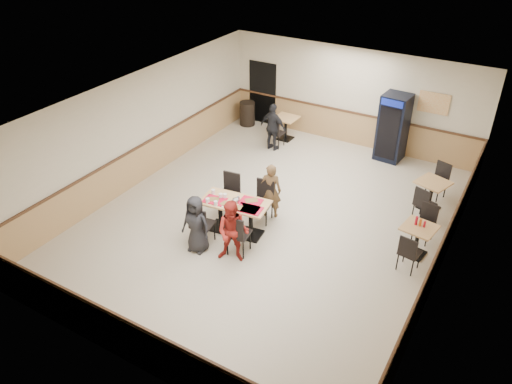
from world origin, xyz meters
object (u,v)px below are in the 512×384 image
Objects in this scene: diner_woman_right at (233,232)px; lone_diner at (273,127)px; diner_woman_left at (196,224)px; back_table at (286,125)px; side_table_near at (418,236)px; diner_man_opposite at (271,191)px; main_table at (235,212)px; trash_bin at (247,114)px; pepsi_cooler at (393,127)px; side_table_far at (432,191)px.

lone_diner is at bearing 91.86° from diner_woman_right.
diner_woman_left is 6.15m from back_table.
diner_woman_left is at bearing -151.57° from side_table_near.
diner_man_opposite is at bearing 76.21° from diner_woman_right.
diner_woman_left is 1.76× the size of side_table_near.
diner_man_opposite is (0.37, 1.00, 0.16)m from main_table.
diner_woman_left is at bearing -67.98° from trash_bin.
diner_woman_left is 0.96× the size of diner_man_opposite.
diner_woman_right is at bearing -98.49° from pepsi_cooler.
diner_woman_right reaches higher than diner_man_opposite.
side_table_near is 6.42m from back_table.
pepsi_cooler is (3.27, 0.39, 0.50)m from back_table.
pepsi_cooler is at bearing 128.66° from side_table_far.
main_table is 1.04m from diner_woman_right.
side_table_near is (3.35, 2.18, -0.25)m from diner_woman_right.
diner_woman_left is at bearing -133.08° from side_table_far.
diner_woman_left is 1.70× the size of trash_bin.
diner_man_opposite is 1.57× the size of side_table_far.
side_table_far is (3.66, 3.31, -0.05)m from main_table.
back_table is 0.38× the size of pepsi_cooler.
pepsi_cooler reaches higher than main_table.
diner_man_opposite is 3.51m from side_table_near.
diner_woman_right is at bearing -61.11° from trash_bin.
diner_woman_right reaches higher than diner_woman_left.
side_table_far is at bearing 43.39° from diner_woman_left.
diner_man_opposite reaches higher than side_table_far.
main_table is 1.20× the size of diner_woman_left.
back_table is at bearing 97.19° from main_table.
back_table is (-0.00, 0.85, -0.24)m from lone_diner.
side_table_near is at bearing 24.90° from diner_woman_left.
side_table_near is 7.98m from trash_bin.
side_table_far is at bearing -164.58° from diner_man_opposite.
diner_woman_left reaches higher than side_table_near.
diner_man_opposite is 0.97× the size of lone_diner.
diner_man_opposite is (-0.14, 1.89, -0.02)m from diner_woman_right.
trash_bin reaches higher than back_table.
trash_bin is at bearing 108.49° from diner_woman_left.
diner_woman_right is 1.61× the size of side_table_far.
pepsi_cooler reaches higher than trash_bin.
diner_woman_left is 5.91m from side_table_far.
diner_woman_right is 6.23m from back_table.
back_table is (-5.19, 3.78, 0.01)m from side_table_near.
lone_diner is 1.90× the size of side_table_near.
trash_bin is at bearing 100.97° from diner_woman_right.
diner_woman_right is 7.21m from trash_bin.
pepsi_cooler reaches higher than lone_diner.
trash_bin is (-1.64, 0.35, -0.09)m from back_table.
main_table is 6.18m from trash_bin.
diner_woman_right is at bearing -72.86° from back_table.
diner_woman_right is at bearing -126.91° from side_table_far.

